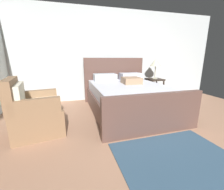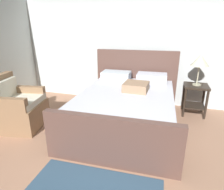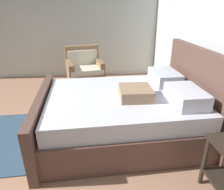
% 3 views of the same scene
% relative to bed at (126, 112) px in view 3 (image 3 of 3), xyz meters
% --- Properties ---
extents(ground_plane, '(5.91, 5.68, 0.02)m').
position_rel_bed_xyz_m(ground_plane, '(0.22, -1.65, -0.36)').
color(ground_plane, '#A77A5E').
extents(wall_side_left, '(0.12, 5.80, 2.51)m').
position_rel_bed_xyz_m(wall_side_left, '(-2.80, -1.65, 0.91)').
color(wall_side_left, silver).
rests_on(wall_side_left, ground).
extents(bed, '(1.76, 2.26, 1.20)m').
position_rel_bed_xyz_m(bed, '(0.00, 0.00, 0.00)').
color(bed, brown).
rests_on(bed, ground).
extents(armchair, '(0.85, 0.85, 0.90)m').
position_rel_bed_xyz_m(armchair, '(-1.78, -0.60, -0.00)').
color(armchair, '#8E6A4A').
rests_on(armchair, ground).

